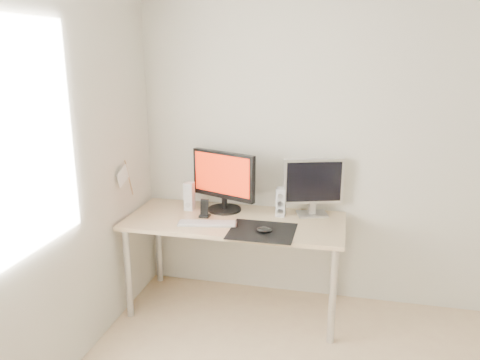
{
  "coord_description": "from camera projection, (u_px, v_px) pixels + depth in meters",
  "views": [
    {
      "loc": [
        -0.16,
        -1.78,
        1.92
      ],
      "look_at": [
        -0.91,
        1.46,
        1.01
      ],
      "focal_mm": 35.0,
      "sensor_mm": 36.0,
      "label": 1
    }
  ],
  "objects": [
    {
      "name": "desk",
      "position": [
        235.0,
        229.0,
        3.47
      ],
      "size": [
        1.6,
        0.7,
        0.73
      ],
      "color": "#D1B587",
      "rests_on": "ground"
    },
    {
      "name": "speaker_right",
      "position": [
        281.0,
        202.0,
        3.49
      ],
      "size": [
        0.07,
        0.08,
        0.22
      ],
      "color": "silver",
      "rests_on": "desk"
    },
    {
      "name": "main_monitor",
      "position": [
        224.0,
        179.0,
        3.57
      ],
      "size": [
        0.53,
        0.34,
        0.47
      ],
      "color": "black",
      "rests_on": "desk"
    },
    {
      "name": "second_monitor",
      "position": [
        313.0,
        184.0,
        3.47
      ],
      "size": [
        0.44,
        0.22,
        0.43
      ],
      "color": "silver",
      "rests_on": "desk"
    },
    {
      "name": "wall_back",
      "position": [
        368.0,
        146.0,
        3.46
      ],
      "size": [
        3.5,
        0.0,
        3.5
      ],
      "primitive_type": "plane",
      "rotation": [
        1.57,
        0.0,
        0.0
      ],
      "color": "beige",
      "rests_on": "ground"
    },
    {
      "name": "mousepad",
      "position": [
        262.0,
        231.0,
        3.21
      ],
      "size": [
        0.45,
        0.4,
        0.0
      ],
      "primitive_type": "cube",
      "color": "black",
      "rests_on": "desk"
    },
    {
      "name": "speaker_left",
      "position": [
        189.0,
        196.0,
        3.63
      ],
      "size": [
        0.07,
        0.08,
        0.22
      ],
      "color": "silver",
      "rests_on": "desk"
    },
    {
      "name": "pennant",
      "position": [
        125.0,
        176.0,
        3.4
      ],
      "size": [
        0.01,
        0.23,
        0.29
      ],
      "color": "#A57F54",
      "rests_on": "wall_left"
    },
    {
      "name": "phone_dock",
      "position": [
        205.0,
        212.0,
        3.49
      ],
      "size": [
        0.08,
        0.07,
        0.14
      ],
      "color": "black",
      "rests_on": "desk"
    },
    {
      "name": "mouse",
      "position": [
        264.0,
        230.0,
        3.18
      ],
      "size": [
        0.11,
        0.06,
        0.04
      ],
      "primitive_type": "ellipsoid",
      "color": "black",
      "rests_on": "mousepad"
    },
    {
      "name": "keyboard",
      "position": [
        207.0,
        223.0,
        3.34
      ],
      "size": [
        0.43,
        0.19,
        0.02
      ],
      "color": "silver",
      "rests_on": "desk"
    }
  ]
}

